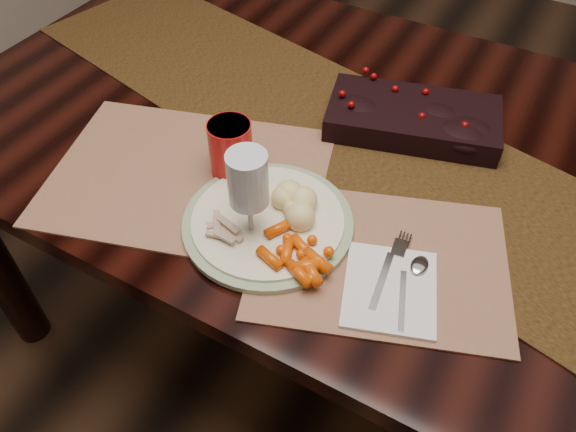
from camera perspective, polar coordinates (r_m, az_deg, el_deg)
The scene contains 15 objects.
floor at distance 1.70m, azimuth 5.60°, elevation -12.37°, with size 5.00×5.00×0.00m, color black.
dining_table at distance 1.40m, azimuth 6.71°, elevation -4.51°, with size 1.80×1.00×0.75m, color black.
table_runner at distance 1.09m, azimuth 10.11°, elevation 5.72°, with size 1.86×0.38×0.00m, color #321D0D.
centerpiece at distance 1.15m, azimuth 12.63°, elevation 9.99°, with size 0.33×0.17×0.07m, color black, non-canonical shape.
placemat_main at distance 0.92m, azimuth 9.28°, elevation -4.42°, with size 0.41×0.30×0.00m, color #9B7A55.
placemat_second at distance 1.06m, azimuth -10.10°, elevation 4.02°, with size 0.50×0.37×0.00m, color brown.
dinner_plate at distance 0.95m, azimuth -2.06°, elevation -0.58°, with size 0.29×0.29×0.02m, color #F4ECCA.
baby_carrots at distance 0.88m, azimuth 0.60°, elevation -3.63°, with size 0.11×0.09×0.02m, color #D94905, non-canonical shape.
mashed_potatoes at distance 0.94m, azimuth 0.53°, elevation 1.41°, with size 0.08×0.07×0.05m, color #E8C77D, non-canonical shape.
turkey_shreds at distance 0.92m, azimuth -6.82°, elevation -1.64°, with size 0.07×0.06×0.02m, color tan, non-canonical shape.
napkin at distance 0.88m, azimuth 10.32°, elevation -7.27°, with size 0.14×0.16×0.01m, color white.
fork at distance 0.89m, azimuth 9.95°, elevation -5.60°, with size 0.02×0.15×0.00m, color #A8ABCA, non-canonical shape.
spoon at distance 0.88m, azimuth 12.07°, elevation -7.26°, with size 0.03×0.14×0.00m, color #B2AFD1, non-canonical shape.
red_cup at distance 1.02m, azimuth -5.82°, elevation 6.79°, with size 0.08×0.08×0.11m, color #B20F11.
wine_glass at distance 0.88m, azimuth -3.96°, elevation 1.71°, with size 0.06×0.06×0.18m, color #B2BABF, non-canonical shape.
Camera 1 is at (0.28, -0.83, 1.46)m, focal length 35.00 mm.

